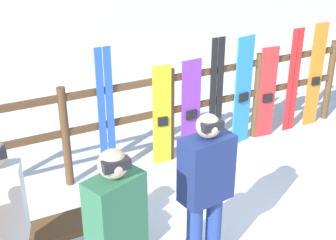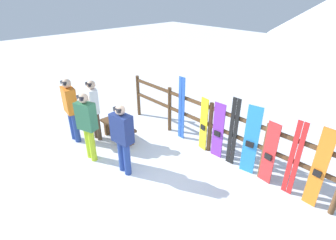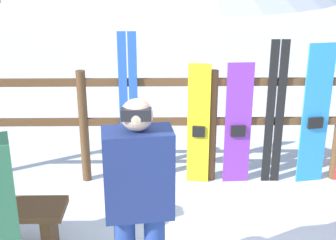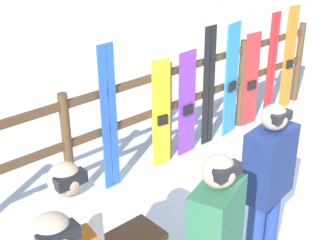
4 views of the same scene
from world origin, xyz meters
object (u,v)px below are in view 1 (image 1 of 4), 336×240
at_px(snowboard_yellow, 162,116).
at_px(ski_pair_red, 293,81).
at_px(person_white, 3,217).
at_px(snowboard_purple, 191,110).
at_px(snowboard_orange, 315,76).
at_px(ski_pair_black, 216,96).
at_px(ski_pair_blue, 106,115).
at_px(snowboard_red, 267,93).
at_px(person_navy, 206,185).
at_px(person_plaid_green, 117,232).
at_px(snowboard_blue, 243,92).
at_px(bench, 52,238).

bearing_deg(snowboard_yellow, ski_pair_red, 0.09).
height_order(person_white, snowboard_purple, person_white).
bearing_deg(snowboard_orange, ski_pair_black, 179.89).
xyz_separation_m(person_white, snowboard_yellow, (2.21, 1.65, -0.28)).
relative_size(person_white, ski_pair_blue, 0.96).
bearing_deg(person_white, snowboard_orange, 19.00).
bearing_deg(snowboard_red, person_navy, -139.13).
relative_size(person_plaid_green, snowboard_purple, 1.20).
bearing_deg(ski_pair_black, snowboard_red, -0.23).
relative_size(ski_pair_red, snowboard_orange, 0.98).
relative_size(person_navy, snowboard_orange, 1.00).
xyz_separation_m(ski_pair_blue, ski_pair_red, (2.90, 0.00, -0.06)).
bearing_deg(snowboard_blue, bench, -157.34).
distance_m(person_plaid_green, person_white, 0.91).
height_order(snowboard_yellow, ski_pair_red, ski_pair_red).
height_order(bench, ski_pair_blue, ski_pair_blue).
bearing_deg(snowboard_blue, person_plaid_green, -141.16).
relative_size(person_white, snowboard_purple, 1.19).
distance_m(bench, person_navy, 1.53).
xyz_separation_m(person_navy, snowboard_red, (2.24, 1.93, -0.24)).
height_order(person_plaid_green, snowboard_purple, person_plaid_green).
bearing_deg(snowboard_orange, person_navy, -148.30).
xyz_separation_m(person_plaid_green, snowboard_blue, (2.75, 2.22, -0.17)).
relative_size(person_plaid_green, ski_pair_red, 1.04).
distance_m(person_white, ski_pair_red, 4.67).
bearing_deg(snowboard_yellow, ski_pair_black, 0.25).
height_order(ski_pair_black, ski_pair_red, ski_pair_black).
distance_m(ski_pair_blue, snowboard_red, 2.44).
bearing_deg(ski_pair_red, snowboard_blue, -179.79).
relative_size(snowboard_purple, ski_pair_red, 0.87).
distance_m(snowboard_yellow, snowboard_red, 1.68).
height_order(ski_pair_blue, ski_pair_black, ski_pair_blue).
distance_m(snowboard_purple, ski_pair_black, 0.41).
xyz_separation_m(snowboard_red, snowboard_orange, (0.90, 0.00, 0.12)).
bearing_deg(snowboard_yellow, snowboard_blue, 0.01).
relative_size(snowboard_purple, snowboard_blue, 0.87).
distance_m(bench, ski_pair_blue, 1.73).
xyz_separation_m(person_plaid_green, ski_pair_black, (2.32, 2.22, -0.15)).
relative_size(person_white, snowboard_orange, 1.01).
distance_m(bench, ski_pair_red, 4.18).
height_order(snowboard_blue, snowboard_red, snowboard_blue).
distance_m(ski_pair_black, ski_pair_red, 1.34).
height_order(bench, snowboard_purple, snowboard_purple).
bearing_deg(snowboard_yellow, ski_pair_blue, 179.73).
bearing_deg(person_plaid_green, ski_pair_black, 43.79).
bearing_deg(snowboard_orange, snowboard_yellow, -180.00).
bearing_deg(ski_pair_red, person_navy, -144.40).
xyz_separation_m(person_plaid_green, snowboard_orange, (4.08, 2.22, -0.16)).
bearing_deg(person_plaid_green, ski_pair_blue, 71.28).
bearing_deg(bench, snowboard_purple, 29.81).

